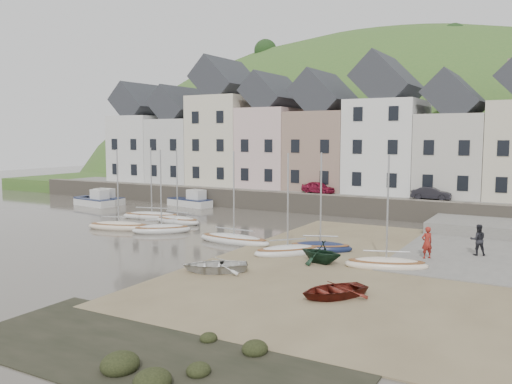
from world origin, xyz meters
The scene contains 27 objects.
ground centered at (0.00, 0.00, 0.00)m, with size 160.00×160.00×0.00m, color #464037.
quay_land centered at (0.00, 32.00, 0.75)m, with size 90.00×30.00×1.50m, color #3A6126.
quay_street centered at (0.00, 20.50, 1.55)m, with size 70.00×7.00×0.10m, color slate.
seawall centered at (0.00, 17.00, 0.90)m, with size 70.00×1.20×1.80m, color slate.
beach centered at (11.00, 0.00, 0.03)m, with size 18.00×26.00×0.06m, color brown.
slipway centered at (15.00, 8.00, 0.06)m, with size 8.00×18.00×0.12m, color slate.
hillside centered at (-5.00, 60.00, -17.99)m, with size 134.40×84.00×84.00m.
townhouse_terrace centered at (1.76, 24.00, 7.32)m, with size 61.05×8.00×13.93m.
sailboat_0 centered at (-11.00, 7.26, 0.26)m, with size 5.65×2.77×6.32m.
sailboat_1 centered at (-7.55, 6.37, 0.26)m, with size 4.31×1.64×6.32m.
sailboat_2 centered at (-9.74, 1.95, 0.26)m, with size 5.24×2.93×6.32m.
sailboat_3 centered at (-6.01, 2.49, 0.26)m, with size 4.27×3.89×6.32m.
sailboat_4 centered at (0.72, 1.77, 0.26)m, with size 5.49×1.70×6.32m.
sailboat_5 centered at (6.67, 2.28, 0.27)m, with size 4.19×2.74×6.32m.
sailboat_6 centered at (5.40, 0.28, 0.26)m, with size 3.94×4.12×6.32m.
sailboat_7 centered at (11.45, -0.06, 0.26)m, with size 4.68×2.88×6.32m.
motorboat_0 centered at (-21.99, 12.08, 0.58)m, with size 5.56×2.18×1.70m.
motorboat_1 centered at (-21.58, 10.98, 0.58)m, with size 4.88×2.42×1.70m.
motorboat_2 centered at (-12.96, 15.60, 0.58)m, with size 5.20×2.61×1.70m.
rowboat_white centered at (3.93, -5.30, 0.41)m, with size 2.39×3.35×0.69m, color silver.
rowboat_green centered at (8.03, -0.87, 0.71)m, with size 2.14×2.48×1.31m, color black.
rowboat_red centered at (10.92, -6.48, 0.39)m, with size 2.25×3.15×0.65m, color maroon.
person_red centered at (12.91, 3.03, 1.04)m, with size 0.67×0.44×1.83m, color maroon.
person_dark centered at (15.35, 5.30, 1.04)m, with size 0.89×0.70×1.84m, color black.
car_left centered at (-0.77, 19.50, 2.18)m, with size 1.36×3.39×1.15m, color maroon.
car_right centered at (9.79, 19.50, 2.15)m, with size 1.16×3.32×1.10m, color black.
shore_rocks centered at (8.96, -15.53, 0.11)m, with size 14.00×6.00×0.74m.
Camera 1 is at (19.22, -28.02, 7.11)m, focal length 37.61 mm.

